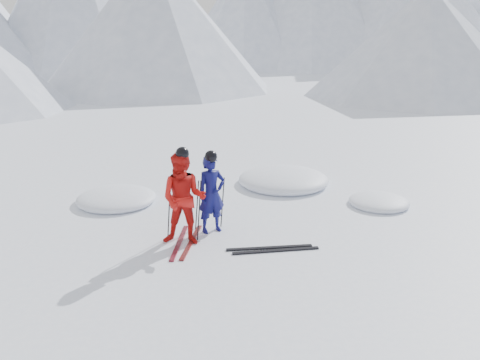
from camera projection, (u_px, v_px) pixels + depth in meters
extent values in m
plane|color=white|center=(312.00, 235.00, 10.57)|extent=(160.00, 160.00, 0.00)
cone|color=#B2BCD1|center=(151.00, 8.00, 56.86)|extent=(17.69, 17.69, 11.93)
cone|color=#B2BCD1|center=(245.00, 12.00, 50.80)|extent=(19.63, 19.63, 10.85)
cone|color=#B2BCD1|center=(424.00, 41.00, 30.03)|extent=(14.00, 14.00, 6.50)
cone|color=#B2BCD1|center=(153.00, 20.00, 33.44)|extent=(16.00, 16.00, 9.00)
imported|color=#0D0E51|center=(212.00, 194.00, 10.53)|extent=(0.70, 0.59, 1.65)
imported|color=red|center=(184.00, 199.00, 9.91)|extent=(1.04, 0.89, 1.87)
cylinder|color=black|center=(197.00, 205.00, 10.71)|extent=(0.11, 0.08, 1.10)
cylinder|color=black|center=(223.00, 202.00, 10.88)|extent=(0.11, 0.07, 1.10)
cylinder|color=black|center=(169.00, 210.00, 10.20)|extent=(0.12, 0.10, 1.24)
cylinder|color=black|center=(199.00, 210.00, 10.18)|extent=(0.12, 0.09, 1.24)
cube|color=black|center=(179.00, 242.00, 10.17)|extent=(0.40, 1.69, 0.03)
cube|color=black|center=(191.00, 242.00, 10.20)|extent=(0.51, 1.67, 0.03)
cube|color=black|center=(269.00, 248.00, 9.93)|extent=(1.70, 0.09, 0.03)
cube|color=black|center=(276.00, 251.00, 9.80)|extent=(1.70, 0.15, 0.03)
ellipsoid|color=white|center=(117.00, 202.00, 12.52)|extent=(1.94, 1.94, 0.43)
ellipsoid|color=white|center=(379.00, 205.00, 12.35)|extent=(1.46, 1.46, 0.32)
ellipsoid|color=white|center=(283.00, 184.00, 13.96)|extent=(2.47, 2.47, 0.54)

